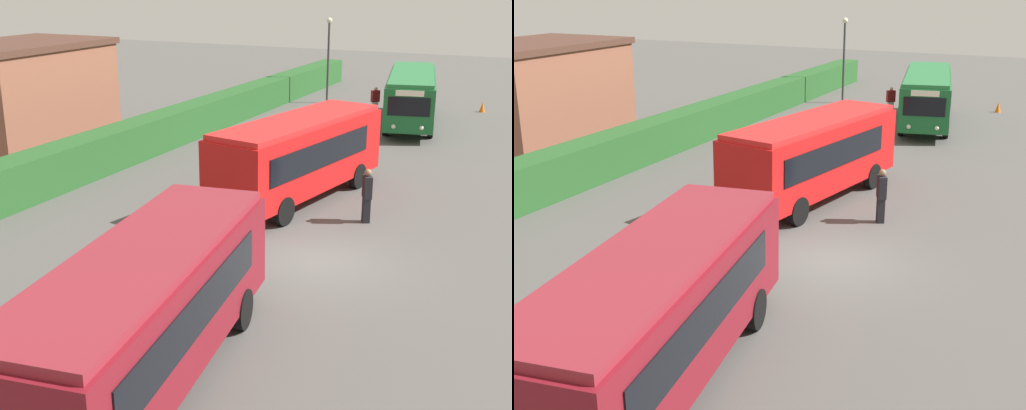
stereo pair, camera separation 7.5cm
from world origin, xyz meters
TOP-DOWN VIEW (x-y plane):
  - ground_plane at (0.00, 0.00)m, footprint 115.40×115.40m
  - bus_maroon at (-7.49, 0.96)m, footprint 9.22×3.91m
  - bus_red at (5.25, 2.84)m, footprint 8.88×3.89m
  - bus_green at (20.63, 2.37)m, footprint 10.28×4.57m
  - person_center at (3.94, -0.21)m, footprint 0.56×0.46m
  - person_right at (22.72, 5.01)m, footprint 0.53×0.54m
  - hedge_row at (0.00, 12.03)m, footprint 69.70×1.48m
  - depot_building at (7.48, 18.23)m, footprint 8.37×5.56m
  - traffic_cone at (26.37, -0.78)m, footprint 0.36×0.36m
  - lamppost at (25.25, 9.01)m, footprint 0.36×0.36m

SIDE VIEW (x-z plane):
  - ground_plane at x=0.00m, z-range 0.00..0.00m
  - traffic_cone at x=26.37m, z-range 0.00..0.60m
  - hedge_row at x=0.00m, z-range 0.00..1.69m
  - person_right at x=22.72m, z-range 0.03..1.72m
  - person_center at x=3.94m, z-range 0.05..1.95m
  - bus_green at x=20.63m, z-range 0.24..3.21m
  - bus_maroon at x=-7.49m, z-range 0.24..3.23m
  - bus_red at x=5.25m, z-range 0.24..3.36m
  - depot_building at x=7.48m, z-range 0.01..5.08m
  - lamppost at x=25.25m, z-range 0.69..6.17m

